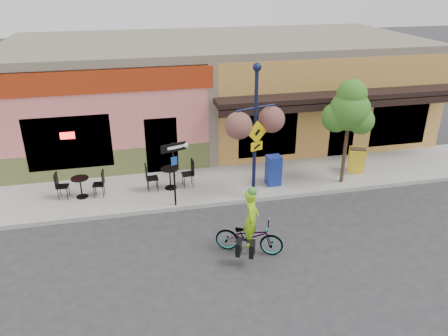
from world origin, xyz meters
name	(u,v)px	position (x,y,z in m)	size (l,w,h in m)	color
ground	(264,209)	(0.00, 0.00, 0.00)	(90.00, 90.00, 0.00)	#2D2D30
sidewalk	(248,181)	(0.00, 2.00, 0.07)	(24.00, 3.00, 0.15)	#9E9B93
curb	(259,199)	(0.00, 0.55, 0.07)	(24.00, 0.12, 0.15)	#A8A59E
building	(217,88)	(0.00, 7.50, 2.25)	(18.20, 8.20, 4.50)	#E47470
bicycle	(249,236)	(-1.14, -2.22, 0.50)	(0.66, 1.91, 1.00)	maroon
cyclist_rider	(251,226)	(-1.09, -2.22, 0.84)	(0.61, 0.40, 1.67)	#93DB17
lamp_post	(255,134)	(-0.18, 0.65, 2.44)	(1.46, 0.58, 4.57)	#131B3D
one_way_sign	(174,175)	(-2.85, 0.65, 1.25)	(0.85, 0.18, 2.21)	black
cafe_set_left	(81,185)	(-5.92, 1.91, 0.62)	(1.58, 0.79, 0.95)	black
cafe_set_right	(170,175)	(-2.88, 1.91, 0.66)	(1.69, 0.84, 1.01)	black
newspaper_box_blue	(273,170)	(0.79, 1.41, 0.70)	(0.50, 0.44, 1.10)	navy
newspaper_box_grey	(273,172)	(0.81, 1.48, 0.62)	(0.44, 0.40, 0.94)	silver
street_tree	(347,132)	(3.32, 1.07, 2.07)	(1.50, 1.50, 3.84)	#3D7A26
sandwich_board	(357,162)	(4.14, 1.52, 0.64)	(0.59, 0.43, 0.99)	yellow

